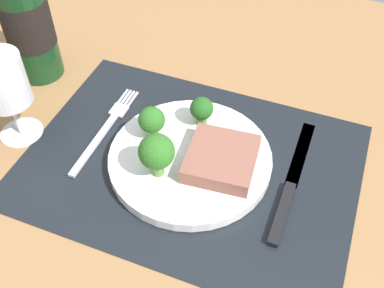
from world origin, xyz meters
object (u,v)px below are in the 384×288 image
wine_glass (4,85)px  wine_bottle (25,14)px  fork (106,129)px  steak (220,161)px  knife (290,188)px  plate (190,159)px

wine_glass → wine_bottle: bearing=112.1°
wine_bottle → fork: bearing=-26.6°
steak → wine_bottle: 38.55cm
knife → wine_bottle: 48.12cm
plate → steak: bearing=-4.3°
knife → plate: bearing=-177.5°
fork → wine_glass: 15.50cm
wine_bottle → wine_glass: size_ratio=2.14×
plate → wine_bottle: bearing=162.3°
knife → steak: bearing=-174.5°
steak → wine_glass: (-30.65, -3.20, 6.32)cm
fork → knife: (28.66, -0.89, 0.05)cm
steak → fork: 19.17cm
fork → wine_glass: size_ratio=1.37×
plate → knife: bearing=2.1°
fork → wine_bottle: size_ratio=0.64×
plate → wine_bottle: wine_bottle is taller
wine_bottle → wine_glass: bearing=-67.9°
knife → wine_glass: wine_glass is taller
steak → wine_glass: bearing=-174.0°
fork → wine_glass: wine_glass is taller
fork → wine_bottle: 22.14cm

